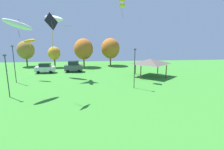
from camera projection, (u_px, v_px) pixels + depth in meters
kite_flying_0 at (122, 3)px, 31.10m from camera, size 1.18×1.15×3.28m
kite_flying_1 at (54, 18)px, 34.70m from camera, size 4.81×3.58×1.93m
kite_flying_2 at (68, 31)px, 33.09m from camera, size 2.59×1.85×0.07m
kite_flying_3 at (30, 41)px, 32.39m from camera, size 2.74×1.51×1.70m
kite_flying_7 at (51, 23)px, 20.93m from camera, size 1.17×1.89×4.40m
kite_flying_11 at (18, 25)px, 22.88m from camera, size 3.55×3.08×2.62m
parked_car_leftmost at (45, 68)px, 39.10m from camera, size 4.32×2.14×2.22m
parked_car_second_from_left at (74, 67)px, 40.24m from camera, size 4.05×2.07×2.56m
park_pavilion at (150, 61)px, 35.43m from camera, size 6.51×5.96×3.60m
light_post_0 at (7, 73)px, 22.67m from camera, size 0.36×0.20×5.73m
light_post_1 at (135, 66)px, 26.86m from camera, size 0.36×0.20×6.19m
light_post_2 at (14, 62)px, 30.05m from camera, size 0.36×0.20×6.51m
treeline_tree_0 at (26, 50)px, 47.41m from camera, size 4.50×4.50×6.97m
treeline_tree_1 at (54, 53)px, 45.99m from camera, size 3.20×3.20×5.51m
treeline_tree_2 at (84, 49)px, 46.49m from camera, size 5.05×5.05×7.60m
treeline_tree_3 at (110, 48)px, 49.12m from camera, size 5.18×5.18×7.67m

